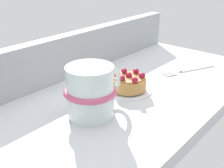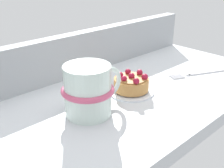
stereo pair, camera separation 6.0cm
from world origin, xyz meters
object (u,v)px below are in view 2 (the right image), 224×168
Objects in this scene: dessert_fork at (198,73)px; raspberry_tart at (133,83)px; dessert_plate at (132,91)px; coffee_mug at (89,90)px.

raspberry_tart is at bearing 168.10° from dessert_fork.
coffee_mug reaches higher than dessert_plate.
dessert_fork is at bearing -6.59° from coffee_mug.
raspberry_tart is 13.59cm from coffee_mug.
dessert_plate reaches higher than dessert_fork.
raspberry_tart reaches higher than dessert_plate.
dessert_fork is (21.35, -4.49, -0.04)cm from dessert_plate.
raspberry_tart is 0.57× the size of coffee_mug.
coffee_mug is (-13.30, -0.50, 2.77)cm from raspberry_tart.
dessert_plate is 21.82cm from dessert_fork.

